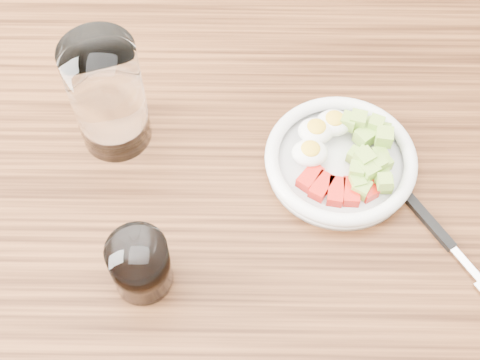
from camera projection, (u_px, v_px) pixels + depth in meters
name	position (u px, v px, depth m)	size (l,w,h in m)	color
dining_table	(247.00, 233.00, 0.95)	(1.50, 0.90, 0.77)	brown
bowl	(341.00, 158.00, 0.88)	(0.20, 0.20, 0.05)	white
fork	(442.00, 236.00, 0.83)	(0.12, 0.17, 0.01)	black
water_glass	(108.00, 96.00, 0.85)	(0.09, 0.09, 0.17)	white
coffee_glass	(140.00, 265.00, 0.78)	(0.07, 0.07, 0.08)	white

